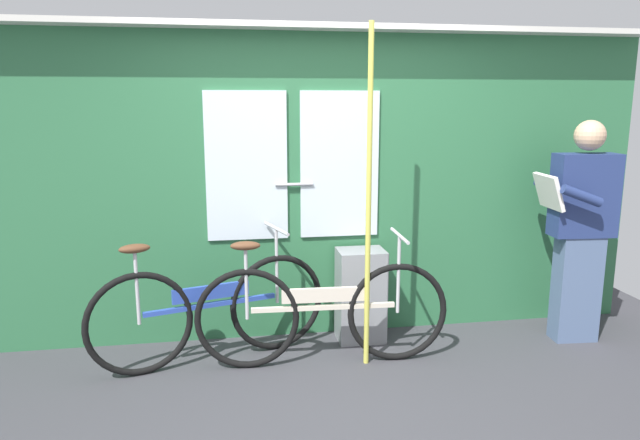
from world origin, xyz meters
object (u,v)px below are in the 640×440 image
(bicycle_near_door, at_px, (211,310))
(passenger_reading_newspaper, at_px, (580,227))
(trash_bin_by_wall, at_px, (361,295))
(handrail_pole, at_px, (369,202))
(bicycle_leaning_behind, at_px, (322,312))

(bicycle_near_door, bearing_deg, passenger_reading_newspaper, -17.36)
(trash_bin_by_wall, bearing_deg, bicycle_near_door, -169.13)
(passenger_reading_newspaper, bearing_deg, bicycle_near_door, 3.19)
(passenger_reading_newspaper, xyz_separation_m, trash_bin_by_wall, (-1.62, 0.27, -0.53))
(passenger_reading_newspaper, xyz_separation_m, handrail_pole, (-1.67, -0.16, 0.27))
(bicycle_near_door, height_order, handrail_pole, handrail_pole)
(bicycle_near_door, relative_size, bicycle_leaning_behind, 0.93)
(trash_bin_by_wall, height_order, handrail_pole, handrail_pole)
(bicycle_near_door, xyz_separation_m, handrail_pole, (1.07, -0.21, 0.77))
(trash_bin_by_wall, distance_m, handrail_pole, 0.91)
(bicycle_leaning_behind, bearing_deg, handrail_pole, -4.26)
(bicycle_near_door, xyz_separation_m, trash_bin_by_wall, (1.13, 0.22, -0.03))
(bicycle_near_door, height_order, passenger_reading_newspaper, passenger_reading_newspaper)
(handrail_pole, bearing_deg, bicycle_near_door, 169.13)
(bicycle_near_door, xyz_separation_m, passenger_reading_newspaper, (2.74, -0.05, 0.50))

